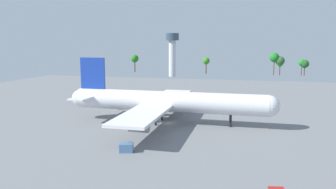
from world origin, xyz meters
name	(u,v)px	position (x,y,z in m)	size (l,w,h in m)	color
ground_plane	(168,123)	(0.00, 0.00, 0.00)	(241.88, 241.88, 0.00)	slate
cargo_airplane	(167,102)	(-0.34, 0.00, 6.23)	(60.47, 55.01, 18.56)	silver
cargo_loader	(177,103)	(-3.01, 25.64, 1.05)	(4.24, 2.35, 2.23)	#4C8C4C
fuel_truck	(119,105)	(-22.16, 17.05, 1.07)	(4.14, 4.21, 2.29)	yellow
cargo_container_fore	(126,148)	(-2.45, -26.44, 0.91)	(3.28, 2.83, 1.82)	#4C729E
safety_cone_nose	(267,128)	(27.21, 0.51, 0.28)	(0.39, 0.39, 0.56)	orange
control_tower	(172,50)	(-30.34, 133.93, 18.80)	(9.18, 9.18, 30.09)	silver
tree_line_backdrop	(248,60)	(21.19, 161.30, 10.55)	(135.10, 6.97, 16.47)	#51381E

